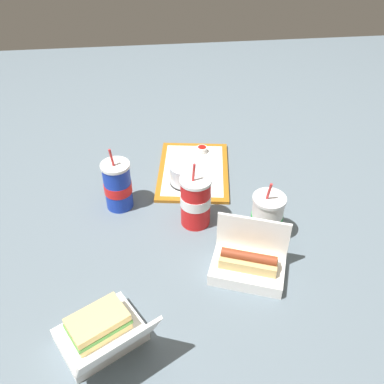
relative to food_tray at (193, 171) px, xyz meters
The scene contains 11 objects.
ground_plane 0.22m from the food_tray, ahead, with size 3.20×3.20×0.00m, color slate.
food_tray is the anchor object (origin of this frame).
cake_container 0.09m from the food_tray, 26.46° to the right, with size 0.12×0.12×0.07m.
ketchup_cup 0.12m from the food_tray, 157.11° to the left, with size 0.04×0.04×0.02m.
napkin_stack 0.07m from the food_tray, 164.41° to the right, with size 0.10×0.10×0.00m, color white.
plastic_fork 0.08m from the food_tray, 123.46° to the left, with size 0.11×0.01×0.01m, color white.
clamshell_hotdog_front 0.52m from the food_tray, 10.69° to the left, with size 0.19×0.24×0.16m.
clamshell_sandwich_left 0.75m from the food_tray, 23.78° to the right, with size 0.28×0.28×0.17m.
soda_cup_back 0.33m from the food_tray, 59.08° to the right, with size 0.10×0.10×0.23m.
soda_cup_left 0.41m from the food_tray, 27.22° to the left, with size 0.10×0.10×0.21m.
soda_cup_center 0.29m from the food_tray, ahead, with size 0.10×0.10×0.24m.
Camera 1 is at (1.08, -0.16, 0.95)m, focal length 40.00 mm.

